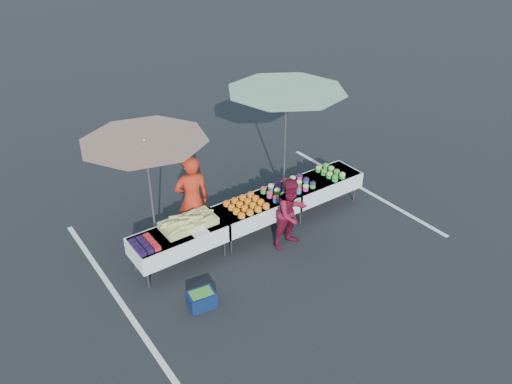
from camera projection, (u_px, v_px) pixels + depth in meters
ground at (256, 232)px, 10.68m from camera, size 80.00×80.00×0.00m
stripe_left at (113, 291)px, 9.08m from camera, size 0.10×5.00×0.00m
stripe_right at (362, 188)px, 12.27m from camera, size 0.10×5.00×0.00m
table_left at (179, 239)px, 9.48m from camera, size 1.86×0.81×0.75m
table_center at (256, 209)px, 10.38m from camera, size 1.86×0.81×0.75m
table_right at (321, 184)px, 11.28m from camera, size 1.86×0.81×0.75m
berry_punnets at (145, 245)px, 8.98m from camera, size 0.40×0.54×0.08m
corn_pile at (188, 223)px, 9.50m from camera, size 1.16×0.57×0.26m
plastic_bags at (200, 233)px, 9.32m from camera, size 0.30×0.25×0.05m
carrot_bowls at (246, 204)px, 10.13m from camera, size 0.75×0.69×0.11m
potato_cups at (288, 187)px, 10.67m from camera, size 1.14×0.58×0.16m
bean_baskets at (330, 172)px, 11.28m from camera, size 0.36×0.68×0.15m
vendor at (192, 200)px, 9.98m from camera, size 0.80×0.63×1.92m
customer at (291, 213)px, 9.93m from camera, size 0.75×0.60×1.52m
umbrella_left at (145, 150)px, 9.10m from camera, size 2.69×2.69×2.43m
umbrella_right at (286, 100)px, 10.67m from camera, size 2.97×2.97×2.68m
storage_bin at (202, 299)px, 8.68m from camera, size 0.51×0.41×0.30m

